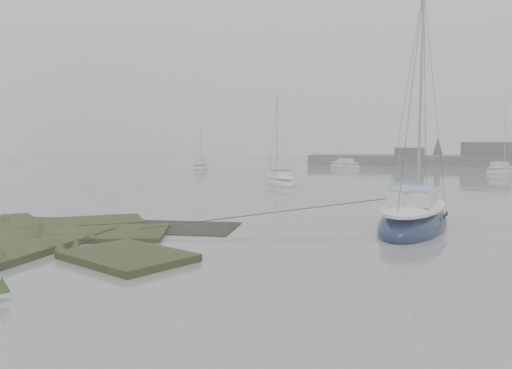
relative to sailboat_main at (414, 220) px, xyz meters
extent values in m
plane|color=slate|center=(-8.53, 22.89, -0.31)|extent=(160.00, 160.00, 0.00)
cube|color=#424247|center=(1.47, 53.89, 1.09)|extent=(4.00, 3.00, 2.20)
cube|color=#424247|center=(11.47, 53.89, 1.49)|extent=(6.00, 3.00, 3.00)
cone|color=#384238|center=(5.47, 55.89, 1.89)|extent=(2.00, 2.00, 3.50)
ellipsoid|color=#101A34|center=(0.00, 0.02, -0.19)|extent=(3.68, 7.46, 1.74)
ellipsoid|color=silver|center=(0.00, 0.02, 0.50)|extent=(3.04, 6.47, 0.49)
cube|color=silver|center=(-0.06, -0.29, 0.93)|extent=(1.97, 2.70, 0.51)
cube|color=#7398BC|center=(-0.06, -0.29, 1.22)|extent=(1.84, 2.48, 0.08)
cylinder|color=#939399|center=(0.18, 0.92, 4.94)|extent=(0.11, 0.11, 8.17)
cylinder|color=#939399|center=(-0.10, -0.49, 1.22)|extent=(0.64, 2.82, 0.09)
ellipsoid|color=silver|center=(-9.29, 17.87, -0.22)|extent=(4.16, 5.33, 1.26)
ellipsoid|color=white|center=(-9.29, 17.87, 0.28)|extent=(3.52, 4.58, 0.36)
cube|color=white|center=(-9.17, 17.68, 0.59)|extent=(1.88, 2.10, 0.37)
cube|color=#1A1F4D|center=(-9.17, 17.68, 0.80)|extent=(1.74, 1.94, 0.06)
cylinder|color=#939399|center=(-9.63, 18.45, 3.51)|extent=(0.08, 0.08, 5.94)
cylinder|color=#939399|center=(-9.10, 17.56, 0.80)|extent=(1.14, 1.81, 0.07)
ellipsoid|color=#B7BEC3|center=(-23.61, 37.34, -0.21)|extent=(3.74, 5.99, 1.38)
ellipsoid|color=silver|center=(-23.61, 37.34, 0.34)|extent=(3.13, 5.17, 0.39)
cube|color=silver|center=(-23.52, 37.12, 0.68)|extent=(1.82, 2.25, 0.41)
cube|color=silver|center=(-23.52, 37.12, 0.91)|extent=(1.69, 2.07, 0.07)
cylinder|color=#939399|center=(-23.86, 38.03, 3.87)|extent=(0.09, 0.09, 6.50)
cylinder|color=#939399|center=(-23.47, 36.96, 0.91)|extent=(0.86, 2.16, 0.07)
ellipsoid|color=silver|center=(10.36, 37.99, -0.22)|extent=(4.65, 5.45, 1.32)
ellipsoid|color=silver|center=(10.36, 37.99, 0.31)|extent=(3.95, 4.67, 0.37)
cube|color=silver|center=(10.22, 37.80, 0.64)|extent=(2.04, 2.19, 0.39)
cube|color=#B6B9C2|center=(10.22, 37.80, 0.85)|extent=(1.89, 2.02, 0.06)
cylinder|color=#939399|center=(10.77, 38.56, 3.69)|extent=(0.09, 0.09, 6.22)
cylinder|color=#939399|center=(10.13, 37.68, 0.85)|extent=(1.34, 1.80, 0.07)
ellipsoid|color=silver|center=(-6.77, 45.10, -0.22)|extent=(5.20, 4.92, 1.31)
ellipsoid|color=white|center=(-6.77, 45.10, 0.30)|extent=(4.45, 4.20, 0.37)
cube|color=white|center=(-6.59, 44.95, 0.63)|extent=(2.15, 2.10, 0.39)
cube|color=#B1B8BE|center=(-6.59, 44.95, 0.84)|extent=(1.98, 1.94, 0.06)
cylinder|color=#939399|center=(-7.28, 45.57, 3.66)|extent=(0.08, 0.08, 6.17)
cylinder|color=#939399|center=(-6.48, 44.85, 0.84)|extent=(1.65, 1.49, 0.07)
camera|label=1|loc=(-0.87, -20.02, 3.02)|focal=35.00mm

